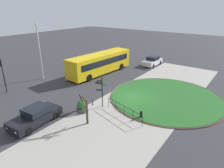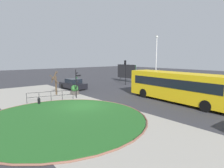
{
  "view_description": "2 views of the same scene",
  "coord_description": "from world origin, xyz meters",
  "px_view_note": "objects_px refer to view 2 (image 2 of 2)",
  "views": [
    {
      "loc": [
        -17.59,
        -10.06,
        9.54
      ],
      "look_at": [
        -0.17,
        2.68,
        1.06
      ],
      "focal_mm": 31.91,
      "sensor_mm": 36.0,
      "label": 1
    },
    {
      "loc": [
        14.82,
        -8.87,
        4.5
      ],
      "look_at": [
        0.35,
        3.23,
        1.85
      ],
      "focal_mm": 30.38,
      "sensor_mm": 36.0,
      "label": 2
    }
  ],
  "objects_px": {
    "bollard_foreground": "(39,101)",
    "lamppost_tall": "(156,61)",
    "signpost_directional": "(76,82)",
    "car_near_lane": "(73,84)",
    "billboard_left": "(127,72)",
    "planter_near_signpost": "(75,90)",
    "traffic_light_near": "(125,67)",
    "street_tree_bare": "(56,83)",
    "bus_yellow": "(178,86)"
  },
  "relations": [
    {
      "from": "traffic_light_near",
      "to": "planter_near_signpost",
      "type": "distance_m",
      "value": 10.96
    },
    {
      "from": "signpost_directional",
      "to": "traffic_light_near",
      "type": "xyz_separation_m",
      "value": [
        -4.02,
        11.34,
        1.1
      ]
    },
    {
      "from": "signpost_directional",
      "to": "street_tree_bare",
      "type": "xyz_separation_m",
      "value": [
        -3.26,
        -1.03,
        -0.38
      ]
    },
    {
      "from": "billboard_left",
      "to": "planter_near_signpost",
      "type": "height_order",
      "value": "billboard_left"
    },
    {
      "from": "bus_yellow",
      "to": "planter_near_signpost",
      "type": "distance_m",
      "value": 11.97
    },
    {
      "from": "bollard_foreground",
      "to": "lamppost_tall",
      "type": "relative_size",
      "value": 0.1
    },
    {
      "from": "bus_yellow",
      "to": "street_tree_bare",
      "type": "distance_m",
      "value": 13.99
    },
    {
      "from": "car_near_lane",
      "to": "traffic_light_near",
      "type": "xyz_separation_m",
      "value": [
        1.76,
        8.68,
        2.26
      ]
    },
    {
      "from": "signpost_directional",
      "to": "car_near_lane",
      "type": "xyz_separation_m",
      "value": [
        -5.78,
        2.66,
        -1.16
      ]
    },
    {
      "from": "planter_near_signpost",
      "to": "lamppost_tall",
      "type": "bearing_deg",
      "value": 71.8
    },
    {
      "from": "bollard_foreground",
      "to": "bus_yellow",
      "type": "bearing_deg",
      "value": 54.84
    },
    {
      "from": "signpost_directional",
      "to": "traffic_light_near",
      "type": "bearing_deg",
      "value": 109.5
    },
    {
      "from": "bus_yellow",
      "to": "car_near_lane",
      "type": "height_order",
      "value": "bus_yellow"
    },
    {
      "from": "bus_yellow",
      "to": "planter_near_signpost",
      "type": "bearing_deg",
      "value": -145.43
    },
    {
      "from": "bus_yellow",
      "to": "traffic_light_near",
      "type": "relative_size",
      "value": 2.8
    },
    {
      "from": "bus_yellow",
      "to": "traffic_light_near",
      "type": "height_order",
      "value": "traffic_light_near"
    },
    {
      "from": "bollard_foreground",
      "to": "planter_near_signpost",
      "type": "height_order",
      "value": "planter_near_signpost"
    },
    {
      "from": "car_near_lane",
      "to": "street_tree_bare",
      "type": "xyz_separation_m",
      "value": [
        2.52,
        -3.69,
        0.78
      ]
    },
    {
      "from": "traffic_light_near",
      "to": "planter_near_signpost",
      "type": "bearing_deg",
      "value": 117.49
    },
    {
      "from": "signpost_directional",
      "to": "street_tree_bare",
      "type": "relative_size",
      "value": 1.11
    },
    {
      "from": "traffic_light_near",
      "to": "billboard_left",
      "type": "relative_size",
      "value": 0.92
    },
    {
      "from": "bollard_foreground",
      "to": "street_tree_bare",
      "type": "xyz_separation_m",
      "value": [
        -3.61,
        3.28,
        1.09
      ]
    },
    {
      "from": "signpost_directional",
      "to": "street_tree_bare",
      "type": "distance_m",
      "value": 3.44
    },
    {
      "from": "bollard_foreground",
      "to": "planter_near_signpost",
      "type": "relative_size",
      "value": 0.61
    },
    {
      "from": "traffic_light_near",
      "to": "bollard_foreground",
      "type": "bearing_deg",
      "value": 122.2
    },
    {
      "from": "billboard_left",
      "to": "car_near_lane",
      "type": "bearing_deg",
      "value": -91.01
    },
    {
      "from": "bollard_foreground",
      "to": "traffic_light_near",
      "type": "distance_m",
      "value": 16.45
    },
    {
      "from": "signpost_directional",
      "to": "car_near_lane",
      "type": "height_order",
      "value": "signpost_directional"
    },
    {
      "from": "bollard_foreground",
      "to": "traffic_light_near",
      "type": "bearing_deg",
      "value": 105.59
    },
    {
      "from": "billboard_left",
      "to": "planter_near_signpost",
      "type": "relative_size",
      "value": 3.72
    },
    {
      "from": "car_near_lane",
      "to": "traffic_light_near",
      "type": "height_order",
      "value": "traffic_light_near"
    },
    {
      "from": "traffic_light_near",
      "to": "billboard_left",
      "type": "xyz_separation_m",
      "value": [
        -2.28,
        2.51,
        -0.99
      ]
    },
    {
      "from": "car_near_lane",
      "to": "billboard_left",
      "type": "height_order",
      "value": "billboard_left"
    },
    {
      "from": "signpost_directional",
      "to": "planter_near_signpost",
      "type": "height_order",
      "value": "signpost_directional"
    },
    {
      "from": "street_tree_bare",
      "to": "car_near_lane",
      "type": "bearing_deg",
      "value": 124.38
    },
    {
      "from": "bollard_foreground",
      "to": "lamppost_tall",
      "type": "height_order",
      "value": "lamppost_tall"
    },
    {
      "from": "signpost_directional",
      "to": "lamppost_tall",
      "type": "xyz_separation_m",
      "value": [
        1.65,
        11.96,
        2.2
      ]
    },
    {
      "from": "bollard_foreground",
      "to": "traffic_light_near",
      "type": "xyz_separation_m",
      "value": [
        -4.37,
        15.65,
        2.58
      ]
    },
    {
      "from": "bus_yellow",
      "to": "car_near_lane",
      "type": "xyz_separation_m",
      "value": [
        -14.03,
        -4.25,
        -0.93
      ]
    },
    {
      "from": "traffic_light_near",
      "to": "planter_near_signpost",
      "type": "xyz_separation_m",
      "value": [
        2.02,
        -10.49,
        -2.42
      ]
    },
    {
      "from": "billboard_left",
      "to": "lamppost_tall",
      "type": "bearing_deg",
      "value": -17.08
    },
    {
      "from": "billboard_left",
      "to": "bus_yellow",
      "type": "bearing_deg",
      "value": -29.14
    },
    {
      "from": "bollard_foreground",
      "to": "bus_yellow",
      "type": "height_order",
      "value": "bus_yellow"
    },
    {
      "from": "bus_yellow",
      "to": "billboard_left",
      "type": "xyz_separation_m",
      "value": [
        -14.55,
        6.94,
        0.34
      ]
    },
    {
      "from": "traffic_light_near",
      "to": "street_tree_bare",
      "type": "distance_m",
      "value": 12.48
    },
    {
      "from": "billboard_left",
      "to": "street_tree_bare",
      "type": "xyz_separation_m",
      "value": [
        3.04,
        -14.88,
        -0.5
      ]
    },
    {
      "from": "car_near_lane",
      "to": "lamppost_tall",
      "type": "relative_size",
      "value": 0.63
    },
    {
      "from": "lamppost_tall",
      "to": "bus_yellow",
      "type": "bearing_deg",
      "value": -37.35
    },
    {
      "from": "car_near_lane",
      "to": "street_tree_bare",
      "type": "distance_m",
      "value": 4.54
    },
    {
      "from": "traffic_light_near",
      "to": "planter_near_signpost",
      "type": "height_order",
      "value": "traffic_light_near"
    }
  ]
}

